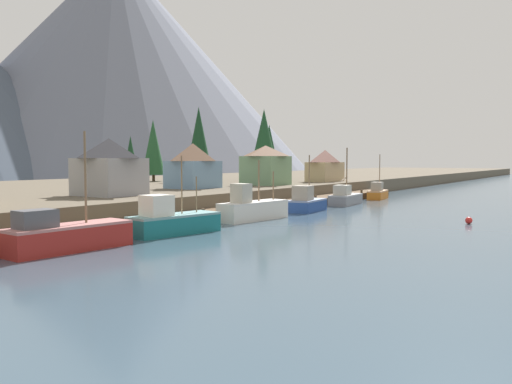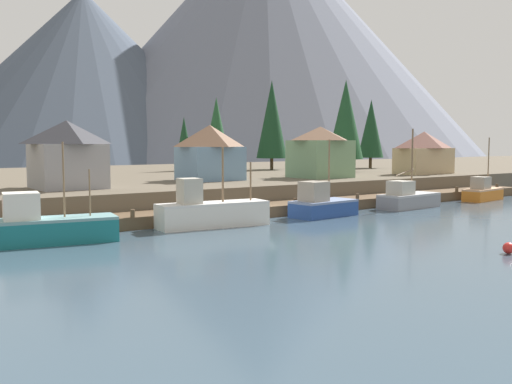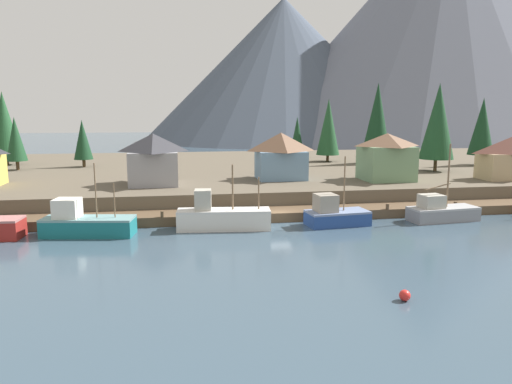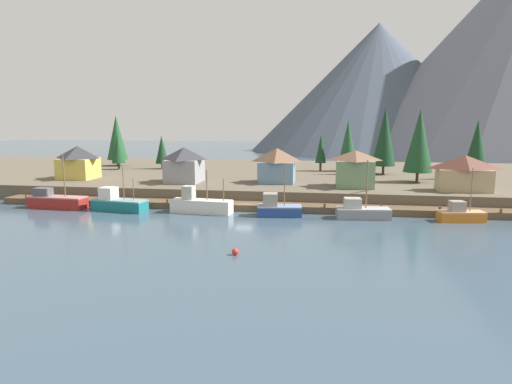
{
  "view_description": "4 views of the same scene",
  "coord_description": "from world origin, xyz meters",
  "px_view_note": "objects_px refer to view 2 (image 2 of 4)",
  "views": [
    {
      "loc": [
        -52.79,
        -33.73,
        6.49
      ],
      "look_at": [
        -1.19,
        1.13,
        2.66
      ],
      "focal_mm": 37.31,
      "sensor_mm": 36.0,
      "label": 1
    },
    {
      "loc": [
        -29.2,
        -41.57,
        6.83
      ],
      "look_at": [
        0.46,
        1.49,
        2.25
      ],
      "focal_mm": 40.44,
      "sensor_mm": 36.0,
      "label": 2
    },
    {
      "loc": [
        -10.37,
        -47.97,
        11.56
      ],
      "look_at": [
        -1.92,
        3.5,
        2.73
      ],
      "focal_mm": 33.79,
      "sensor_mm": 36.0,
      "label": 3
    },
    {
      "loc": [
        12.41,
        -65.49,
        13.63
      ],
      "look_at": [
        1.45,
        2.61,
        2.63
      ],
      "focal_mm": 31.82,
      "sensor_mm": 36.0,
      "label": 4
    }
  ],
  "objects_px": {
    "conifer_near_left": "(371,129)",
    "conifer_far_left": "(216,130)",
    "house_tan": "(424,152)",
    "house_grey": "(67,154)",
    "channel_buoy": "(509,248)",
    "house_green": "(320,152)",
    "conifer_back_right": "(346,120)",
    "conifer_centre": "(272,119)",
    "conifer_back_left": "(184,138)",
    "fishing_boat_blue": "(322,205)",
    "fishing_boat_teal": "(47,226)",
    "fishing_boat_orange": "(483,192)",
    "fishing_boat_grey": "(408,198)",
    "fishing_boat_white": "(211,212)",
    "house_blue": "(210,152)"
  },
  "relations": [
    {
      "from": "fishing_boat_orange",
      "to": "conifer_back_left",
      "type": "relative_size",
      "value": 0.91
    },
    {
      "from": "fishing_boat_teal",
      "to": "conifer_far_left",
      "type": "height_order",
      "value": "conifer_far_left"
    },
    {
      "from": "house_blue",
      "to": "fishing_boat_grey",
      "type": "bearing_deg",
      "value": -50.22
    },
    {
      "from": "fishing_boat_blue",
      "to": "fishing_boat_grey",
      "type": "relative_size",
      "value": 0.86
    },
    {
      "from": "fishing_boat_grey",
      "to": "fishing_boat_orange",
      "type": "relative_size",
      "value": 1.12
    },
    {
      "from": "fishing_boat_teal",
      "to": "house_tan",
      "type": "distance_m",
      "value": 53.98
    },
    {
      "from": "conifer_back_left",
      "to": "fishing_boat_white",
      "type": "bearing_deg",
      "value": -114.57
    },
    {
      "from": "fishing_boat_teal",
      "to": "conifer_near_left",
      "type": "height_order",
      "value": "conifer_near_left"
    },
    {
      "from": "house_grey",
      "to": "channel_buoy",
      "type": "xyz_separation_m",
      "value": [
        16.46,
        -34.29,
        -5.37
      ]
    },
    {
      "from": "fishing_boat_grey",
      "to": "conifer_far_left",
      "type": "relative_size",
      "value": 0.73
    },
    {
      "from": "fishing_boat_white",
      "to": "house_grey",
      "type": "xyz_separation_m",
      "value": [
        -7.04,
        14.35,
        4.51
      ]
    },
    {
      "from": "fishing_boat_white",
      "to": "conifer_far_left",
      "type": "bearing_deg",
      "value": 64.12
    },
    {
      "from": "fishing_boat_teal",
      "to": "house_blue",
      "type": "relative_size",
      "value": 1.33
    },
    {
      "from": "fishing_boat_grey",
      "to": "house_tan",
      "type": "xyz_separation_m",
      "value": [
        16.41,
        11.47,
        4.39
      ]
    },
    {
      "from": "house_grey",
      "to": "channel_buoy",
      "type": "distance_m",
      "value": 38.42
    },
    {
      "from": "fishing_boat_blue",
      "to": "fishing_boat_orange",
      "type": "bearing_deg",
      "value": -5.27
    },
    {
      "from": "fishing_boat_teal",
      "to": "conifer_centre",
      "type": "height_order",
      "value": "conifer_centre"
    },
    {
      "from": "house_grey",
      "to": "conifer_back_right",
      "type": "bearing_deg",
      "value": 9.18
    },
    {
      "from": "fishing_boat_grey",
      "to": "conifer_back_right",
      "type": "bearing_deg",
      "value": 56.4
    },
    {
      "from": "fishing_boat_blue",
      "to": "house_tan",
      "type": "bearing_deg",
      "value": 16.35
    },
    {
      "from": "conifer_near_left",
      "to": "house_green",
      "type": "bearing_deg",
      "value": -148.53
    },
    {
      "from": "conifer_back_right",
      "to": "conifer_back_left",
      "type": "bearing_deg",
      "value": 138.19
    },
    {
      "from": "house_grey",
      "to": "house_blue",
      "type": "height_order",
      "value": "house_grey"
    },
    {
      "from": "house_tan",
      "to": "house_grey",
      "type": "bearing_deg",
      "value": 176.33
    },
    {
      "from": "house_tan",
      "to": "conifer_near_left",
      "type": "relative_size",
      "value": 0.75
    },
    {
      "from": "fishing_boat_blue",
      "to": "channel_buoy",
      "type": "height_order",
      "value": "fishing_boat_blue"
    },
    {
      "from": "house_grey",
      "to": "conifer_near_left",
      "type": "bearing_deg",
      "value": 13.78
    },
    {
      "from": "fishing_boat_grey",
      "to": "conifer_back_right",
      "type": "distance_m",
      "value": 25.55
    },
    {
      "from": "house_green",
      "to": "conifer_near_left",
      "type": "xyz_separation_m",
      "value": [
        23.1,
        14.14,
        3.31
      ]
    },
    {
      "from": "conifer_back_left",
      "to": "conifer_far_left",
      "type": "xyz_separation_m",
      "value": [
        5.8,
        0.4,
        1.31
      ]
    },
    {
      "from": "house_green",
      "to": "conifer_centre",
      "type": "distance_m",
      "value": 20.97
    },
    {
      "from": "conifer_back_left",
      "to": "fishing_boat_blue",
      "type": "bearing_deg",
      "value": -98.14
    },
    {
      "from": "fishing_boat_orange",
      "to": "house_tan",
      "type": "xyz_separation_m",
      "value": [
        3.27,
        11.26,
        4.43
      ]
    },
    {
      "from": "fishing_boat_teal",
      "to": "fishing_boat_blue",
      "type": "xyz_separation_m",
      "value": [
        24.37,
        0.12,
        -0.06
      ]
    },
    {
      "from": "fishing_boat_grey",
      "to": "conifer_centre",
      "type": "height_order",
      "value": "conifer_centre"
    },
    {
      "from": "conifer_far_left",
      "to": "conifer_back_left",
      "type": "bearing_deg",
      "value": -176.03
    },
    {
      "from": "fishing_boat_white",
      "to": "house_grey",
      "type": "height_order",
      "value": "house_grey"
    },
    {
      "from": "fishing_boat_blue",
      "to": "conifer_centre",
      "type": "xyz_separation_m",
      "value": [
        18.24,
        32.73,
        9.16
      ]
    },
    {
      "from": "conifer_near_left",
      "to": "conifer_far_left",
      "type": "xyz_separation_m",
      "value": [
        -23.43,
        9.84,
        -0.27
      ]
    },
    {
      "from": "house_green",
      "to": "house_grey",
      "type": "bearing_deg",
      "value": 177.87
    },
    {
      "from": "fishing_boat_white",
      "to": "house_blue",
      "type": "height_order",
      "value": "house_blue"
    },
    {
      "from": "fishing_boat_orange",
      "to": "conifer_near_left",
      "type": "bearing_deg",
      "value": 61.77
    },
    {
      "from": "house_green",
      "to": "house_tan",
      "type": "relative_size",
      "value": 0.77
    },
    {
      "from": "house_green",
      "to": "conifer_far_left",
      "type": "distance_m",
      "value": 24.17
    },
    {
      "from": "fishing_boat_blue",
      "to": "conifer_back_right",
      "type": "xyz_separation_m",
      "value": [
        22.91,
        21.26,
        8.87
      ]
    },
    {
      "from": "house_green",
      "to": "conifer_centre",
      "type": "relative_size",
      "value": 0.47
    },
    {
      "from": "conifer_centre",
      "to": "conifer_far_left",
      "type": "relative_size",
      "value": 1.23
    },
    {
      "from": "house_grey",
      "to": "channel_buoy",
      "type": "height_order",
      "value": "house_grey"
    },
    {
      "from": "conifer_back_right",
      "to": "channel_buoy",
      "type": "relative_size",
      "value": 18.74
    },
    {
      "from": "conifer_near_left",
      "to": "conifer_far_left",
      "type": "height_order",
      "value": "conifer_near_left"
    }
  ]
}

